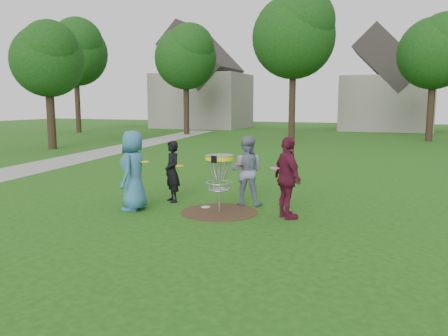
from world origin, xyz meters
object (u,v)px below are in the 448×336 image
(player_grey, at_px, (246,171))
(disc_golf_basket, at_px, (219,169))
(player_maroon, at_px, (288,178))
(player_blue, at_px, (133,171))
(player_black, at_px, (172,172))

(player_grey, xyz_separation_m, disc_golf_basket, (-0.35, -0.94, 0.16))
(player_grey, xyz_separation_m, player_maroon, (1.24, -0.92, 0.04))
(player_blue, xyz_separation_m, player_black, (0.45, 1.09, -0.16))
(disc_golf_basket, bearing_deg, player_blue, -165.64)
(player_black, bearing_deg, player_maroon, 31.48)
(player_blue, bearing_deg, player_grey, 111.45)
(player_blue, height_order, player_grey, player_blue)
(player_blue, xyz_separation_m, disc_golf_basket, (1.98, 0.51, 0.07))
(player_black, relative_size, player_grey, 0.91)
(player_blue, distance_m, player_black, 1.19)
(disc_golf_basket, bearing_deg, player_grey, 69.36)
(player_blue, xyz_separation_m, player_grey, (2.33, 1.44, -0.08))
(player_black, bearing_deg, player_blue, -70.54)
(player_blue, xyz_separation_m, player_maroon, (3.57, 0.52, -0.04))
(player_maroon, bearing_deg, disc_golf_basket, 50.53)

